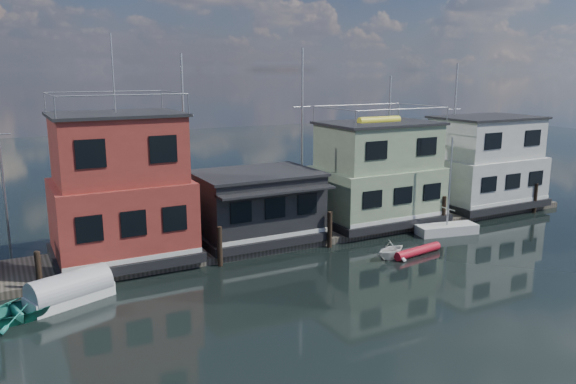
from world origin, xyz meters
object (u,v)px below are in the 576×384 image
houseboat_dark (257,205)px  dinghy_teal (23,309)px  houseboat_red (121,191)px  red_kayak (418,251)px  houseboat_white (484,163)px  day_sailer (447,228)px  tarp_runabout (70,291)px  dinghy_white (391,249)px  houseboat_green (377,174)px

houseboat_dark → dinghy_teal: size_ratio=1.95×
houseboat_red → red_kayak: size_ratio=3.45×
houseboat_white → day_sailer: 8.87m
tarp_runabout → dinghy_teal: bearing=-179.2°
day_sailer → dinghy_white: bearing=-149.0°
houseboat_green → houseboat_white: bearing=-0.0°
houseboat_green → dinghy_white: size_ratio=3.90×
dinghy_teal → houseboat_dark: bearing=-83.5°
dinghy_white → day_sailer: (6.29, 2.24, -0.18)m
houseboat_white → tarp_runabout: size_ratio=2.08×
houseboat_green → day_sailer: houseboat_green is taller
dinghy_white → tarp_runabout: 16.91m
tarp_runabout → red_kayak: 18.68m
houseboat_dark → houseboat_white: bearing=0.1°
houseboat_white → dinghy_white: (-13.56, -6.21, -2.97)m
houseboat_red → houseboat_white: houseboat_red is taller
houseboat_red → red_kayak: bearing=-23.0°
houseboat_dark → tarp_runabout: 12.25m
tarp_runabout → dinghy_teal: tarp_runabout is taller
houseboat_dark → tarp_runabout: (-11.35, -4.20, -1.85)m
houseboat_green → houseboat_white: 10.00m
houseboat_red → houseboat_green: houseboat_red is taller
day_sailer → red_kayak: size_ratio=1.83×
tarp_runabout → red_kayak: (18.55, -2.22, -0.32)m
tarp_runabout → day_sailer: bearing=-20.2°
day_sailer → tarp_runabout: bearing=-168.0°
houseboat_white → dinghy_white: houseboat_white is taller
houseboat_dark → tarp_runabout: size_ratio=1.83×
houseboat_red → houseboat_white: (27.00, 0.00, -0.57)m
houseboat_white → tarp_runabout: (-30.35, -4.22, -2.97)m
houseboat_white → day_sailer: houseboat_white is taller
houseboat_red → day_sailer: houseboat_red is taller
houseboat_dark → tarp_runabout: houseboat_dark is taller
houseboat_red → dinghy_white: 15.22m
houseboat_dark → houseboat_green: houseboat_green is taller
houseboat_red → dinghy_white: bearing=-24.8°
dinghy_white → dinghy_teal: 18.83m
houseboat_dark → dinghy_white: 8.45m
tarp_runabout → red_kayak: tarp_runabout is taller
dinghy_teal → red_kayak: size_ratio=1.10×
houseboat_dark → dinghy_teal: 14.40m
tarp_runabout → dinghy_teal: (-2.00, -0.79, -0.18)m
tarp_runabout → red_kayak: bearing=-27.6°
houseboat_white → dinghy_teal: (-32.35, -5.01, -3.14)m
houseboat_white → day_sailer: bearing=-151.3°
houseboat_green → day_sailer: 5.76m
houseboat_green → tarp_runabout: (-20.35, -4.22, -2.98)m
houseboat_red → houseboat_green: bearing=0.0°
houseboat_green → dinghy_teal: size_ratio=2.22×
houseboat_green → dinghy_white: bearing=-119.8°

